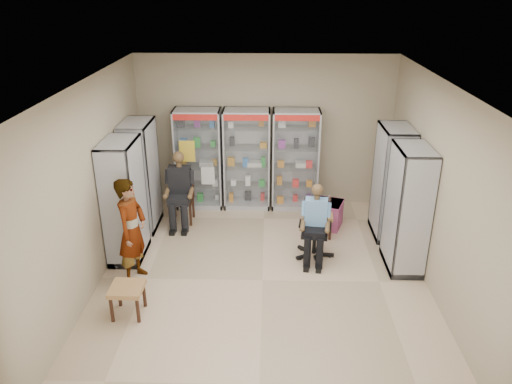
{
  "coord_description": "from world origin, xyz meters",
  "views": [
    {
      "loc": [
        0.07,
        -6.53,
        4.29
      ],
      "look_at": [
        -0.12,
        0.7,
        1.18
      ],
      "focal_mm": 35.0,
      "sensor_mm": 36.0,
      "label": 1
    }
  ],
  "objects_px": {
    "cabinet_back_left": "(199,159)",
    "cabinet_right_far": "(391,183)",
    "woven_stool_a": "(320,224)",
    "cabinet_left_near": "(124,201)",
    "cabinet_left_far": "(141,176)",
    "standing_man": "(132,231)",
    "cabinet_right_near": "(407,209)",
    "cabinet_back_mid": "(247,160)",
    "seated_shopkeeper": "(316,224)",
    "cabinet_back_right": "(295,160)",
    "office_chair": "(315,230)",
    "wooden_chair": "(182,199)",
    "pink_trunk": "(327,214)",
    "woven_stool_b": "(128,300)"
  },
  "relations": [
    {
      "from": "wooden_chair",
      "to": "woven_stool_b",
      "type": "height_order",
      "value": "wooden_chair"
    },
    {
      "from": "cabinet_right_near",
      "to": "standing_man",
      "type": "height_order",
      "value": "cabinet_right_near"
    },
    {
      "from": "cabinet_right_near",
      "to": "wooden_chair",
      "type": "bearing_deg",
      "value": 68.36
    },
    {
      "from": "cabinet_right_near",
      "to": "office_chair",
      "type": "xyz_separation_m",
      "value": [
        -1.38,
        0.26,
        -0.51
      ]
    },
    {
      "from": "cabinet_back_right",
      "to": "cabinet_left_near",
      "type": "bearing_deg",
      "value": -144.35
    },
    {
      "from": "cabinet_left_far",
      "to": "woven_stool_a",
      "type": "bearing_deg",
      "value": 84.99
    },
    {
      "from": "wooden_chair",
      "to": "seated_shopkeeper",
      "type": "xyz_separation_m",
      "value": [
        2.4,
        -1.29,
        0.15
      ]
    },
    {
      "from": "cabinet_back_mid",
      "to": "wooden_chair",
      "type": "height_order",
      "value": "cabinet_back_mid"
    },
    {
      "from": "cabinet_right_far",
      "to": "wooden_chair",
      "type": "height_order",
      "value": "cabinet_right_far"
    },
    {
      "from": "cabinet_right_near",
      "to": "pink_trunk",
      "type": "distance_m",
      "value": 1.88
    },
    {
      "from": "cabinet_left_far",
      "to": "cabinet_left_near",
      "type": "xyz_separation_m",
      "value": [
        0.0,
        -1.1,
        0.0
      ]
    },
    {
      "from": "cabinet_back_mid",
      "to": "office_chair",
      "type": "distance_m",
      "value": 2.36
    },
    {
      "from": "cabinet_right_near",
      "to": "cabinet_back_mid",
      "type": "bearing_deg",
      "value": 49.16
    },
    {
      "from": "cabinet_back_left",
      "to": "standing_man",
      "type": "relative_size",
      "value": 1.21
    },
    {
      "from": "wooden_chair",
      "to": "pink_trunk",
      "type": "relative_size",
      "value": 1.84
    },
    {
      "from": "cabinet_right_near",
      "to": "office_chair",
      "type": "bearing_deg",
      "value": 79.23
    },
    {
      "from": "cabinet_back_right",
      "to": "seated_shopkeeper",
      "type": "height_order",
      "value": "cabinet_back_right"
    },
    {
      "from": "cabinet_right_far",
      "to": "standing_man",
      "type": "distance_m",
      "value": 4.47
    },
    {
      "from": "office_chair",
      "to": "pink_trunk",
      "type": "xyz_separation_m",
      "value": [
        0.33,
        1.1,
        -0.24
      ]
    },
    {
      "from": "wooden_chair",
      "to": "cabinet_back_right",
      "type": "bearing_deg",
      "value": 18.75
    },
    {
      "from": "cabinet_right_far",
      "to": "wooden_chair",
      "type": "relative_size",
      "value": 2.13
    },
    {
      "from": "cabinet_right_near",
      "to": "woven_stool_b",
      "type": "height_order",
      "value": "cabinet_right_near"
    },
    {
      "from": "cabinet_back_mid",
      "to": "office_chair",
      "type": "bearing_deg",
      "value": -58.65
    },
    {
      "from": "wooden_chair",
      "to": "woven_stool_a",
      "type": "distance_m",
      "value": 2.63
    },
    {
      "from": "cabinet_left_near",
      "to": "standing_man",
      "type": "relative_size",
      "value": 1.21
    },
    {
      "from": "cabinet_back_left",
      "to": "cabinet_right_far",
      "type": "relative_size",
      "value": 1.0
    },
    {
      "from": "cabinet_right_far",
      "to": "cabinet_right_near",
      "type": "bearing_deg",
      "value": -180.0
    },
    {
      "from": "cabinet_back_mid",
      "to": "cabinet_back_right",
      "type": "distance_m",
      "value": 0.95
    },
    {
      "from": "cabinet_right_far",
      "to": "seated_shopkeeper",
      "type": "height_order",
      "value": "cabinet_right_far"
    },
    {
      "from": "cabinet_back_right",
      "to": "wooden_chair",
      "type": "xyz_separation_m",
      "value": [
        -2.15,
        -0.73,
        -0.53
      ]
    },
    {
      "from": "woven_stool_a",
      "to": "standing_man",
      "type": "distance_m",
      "value": 3.38
    },
    {
      "from": "seated_shopkeeper",
      "to": "standing_man",
      "type": "xyz_separation_m",
      "value": [
        -2.8,
        -0.69,
        0.21
      ]
    },
    {
      "from": "cabinet_back_left",
      "to": "cabinet_left_near",
      "type": "distance_m",
      "value": 2.23
    },
    {
      "from": "pink_trunk",
      "to": "standing_man",
      "type": "bearing_deg",
      "value": -149.38
    },
    {
      "from": "woven_stool_a",
      "to": "cabinet_back_mid",
      "type": "bearing_deg",
      "value": 138.43
    },
    {
      "from": "woven_stool_b",
      "to": "pink_trunk",
      "type": "bearing_deg",
      "value": 42.4
    },
    {
      "from": "cabinet_right_near",
      "to": "woven_stool_a",
      "type": "xyz_separation_m",
      "value": [
        -1.21,
        1.02,
        -0.79
      ]
    },
    {
      "from": "cabinet_back_right",
      "to": "cabinet_right_near",
      "type": "relative_size",
      "value": 1.0
    },
    {
      "from": "cabinet_back_mid",
      "to": "seated_shopkeeper",
      "type": "bearing_deg",
      "value": -59.29
    },
    {
      "from": "cabinet_right_far",
      "to": "cabinet_left_far",
      "type": "distance_m",
      "value": 4.46
    },
    {
      "from": "woven_stool_a",
      "to": "standing_man",
      "type": "xyz_separation_m",
      "value": [
        -2.97,
        -1.5,
        0.62
      ]
    },
    {
      "from": "cabinet_left_near",
      "to": "woven_stool_a",
      "type": "distance_m",
      "value": 3.44
    },
    {
      "from": "cabinet_left_far",
      "to": "standing_man",
      "type": "height_order",
      "value": "cabinet_left_far"
    },
    {
      "from": "cabinet_left_far",
      "to": "office_chair",
      "type": "distance_m",
      "value": 3.29
    },
    {
      "from": "cabinet_back_left",
      "to": "standing_man",
      "type": "bearing_deg",
      "value": -103.48
    },
    {
      "from": "seated_shopkeeper",
      "to": "pink_trunk",
      "type": "height_order",
      "value": "seated_shopkeeper"
    },
    {
      "from": "cabinet_back_right",
      "to": "office_chair",
      "type": "distance_m",
      "value": 2.05
    },
    {
      "from": "cabinet_back_left",
      "to": "seated_shopkeeper",
      "type": "distance_m",
      "value": 2.97
    },
    {
      "from": "woven_stool_a",
      "to": "cabinet_left_near",
      "type": "bearing_deg",
      "value": -165.92
    },
    {
      "from": "cabinet_left_far",
      "to": "office_chair",
      "type": "xyz_separation_m",
      "value": [
        3.08,
        -1.04,
        -0.51
      ]
    }
  ]
}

